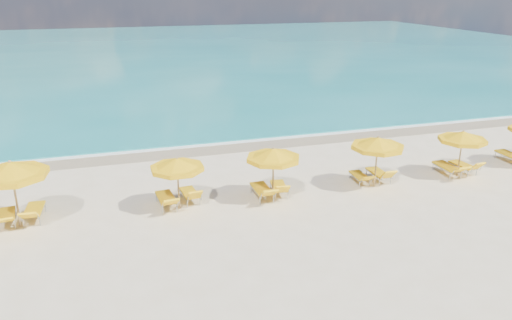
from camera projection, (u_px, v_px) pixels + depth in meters
name	position (u px, v px, depth m)	size (l,w,h in m)	color
ground_plane	(267.00, 199.00, 20.29)	(120.00, 120.00, 0.00)	beige
ocean	(148.00, 53.00, 63.49)	(120.00, 80.00, 0.30)	#167E7F
wet_sand_band	(224.00, 146.00, 26.95)	(120.00, 2.60, 0.01)	tan
foam_line	(220.00, 142.00, 27.67)	(120.00, 1.20, 0.03)	white
whitecap_near	(104.00, 113.00, 33.91)	(14.00, 0.36, 0.05)	white
whitecap_far	(267.00, 83.00, 44.13)	(18.00, 0.30, 0.05)	white
umbrella_2	(11.00, 170.00, 17.30)	(3.08, 3.08, 2.55)	tan
umbrella_3	(177.00, 165.00, 18.90)	(2.73, 2.73, 2.12)	tan
umbrella_4	(273.00, 155.00, 19.71)	(2.24, 2.24, 2.22)	tan
umbrella_5	(378.00, 144.00, 20.94)	(2.79, 2.79, 2.28)	tan
umbrella_6	(463.00, 137.00, 22.21)	(2.18, 2.18, 2.16)	tan
lounger_2_left	(7.00, 219.00, 18.15)	(0.75, 1.80, 0.71)	#A5A8AD
lounger_2_right	(34.00, 214.00, 18.47)	(0.75, 1.92, 0.82)	#A5A8AD
lounger_3_left	(167.00, 202.00, 19.50)	(0.76, 1.94, 0.82)	#A5A8AD
lounger_3_right	(190.00, 197.00, 20.03)	(0.72, 1.71, 0.84)	#A5A8AD
lounger_4_left	(262.00, 193.00, 20.31)	(0.66, 1.94, 0.84)	#A5A8AD
lounger_4_right	(279.00, 190.00, 20.67)	(0.85, 1.76, 0.81)	#A5A8AD
lounger_5_left	(360.00, 179.00, 21.92)	(0.64, 1.66, 0.68)	#A5A8AD
lounger_5_right	(379.00, 176.00, 22.12)	(0.64, 1.76, 0.85)	#A5A8AD
lounger_6_left	(447.00, 170.00, 22.80)	(0.70, 1.98, 0.81)	#A5A8AD
lounger_6_right	(463.00, 168.00, 23.09)	(0.74, 1.75, 0.82)	#A5A8AD
lounger_7_left	(510.00, 158.00, 24.47)	(0.66, 1.90, 0.77)	#A5A8AD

